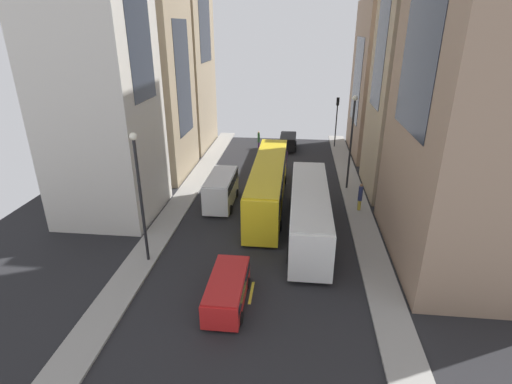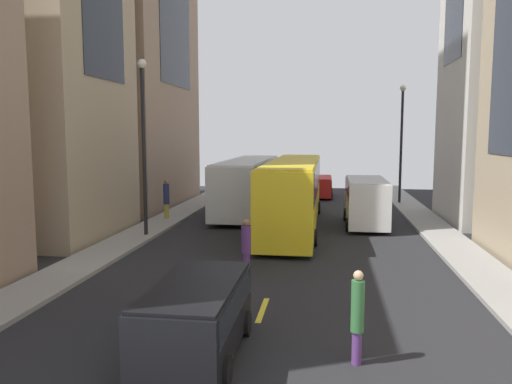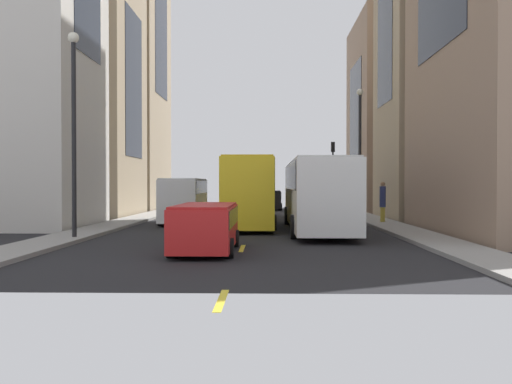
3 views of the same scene
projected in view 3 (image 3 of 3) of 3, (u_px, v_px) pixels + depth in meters
ground_plane at (252, 223)px, 31.40m from camera, size 40.66×40.66×0.00m
sidewalk_west at (378, 222)px, 31.24m from camera, size 1.96×44.00×0.15m
sidewalk_east at (128, 221)px, 31.57m from camera, size 1.96×44.00×0.15m
lane_stripe_0 at (259, 207)px, 52.40m from camera, size 0.16×2.00×0.01m
lane_stripe_1 at (257, 211)px, 44.00m from camera, size 0.16×2.00×0.01m
lane_stripe_2 at (254, 218)px, 35.60m from camera, size 0.16×2.00×0.01m
lane_stripe_3 at (250, 228)px, 27.21m from camera, size 0.16×2.00×0.01m
lane_stripe_4 at (242, 248)px, 18.81m from camera, size 0.16×2.00×0.01m
lane_stripe_5 at (221, 300)px, 10.41m from camera, size 0.16×2.00×0.01m
building_west_0 at (403, 116)px, 46.29m from camera, size 8.27×10.72×16.42m
building_east_1 at (81, 85)px, 37.59m from camera, size 7.54×8.25×18.55m
city_bus_white at (316, 189)px, 25.95m from camera, size 2.80×12.65×3.35m
streetcar_yellow at (252, 187)px, 30.87m from camera, size 2.70×14.93×3.59m
delivery_van_white at (184, 197)px, 30.36m from camera, size 2.25×5.37×2.58m
car_black_0 at (270, 199)px, 47.07m from camera, size 2.04×4.13×1.69m
car_red_1 at (206, 224)px, 17.82m from camera, size 2.06×4.69×1.59m
pedestrian_waiting_curb at (230, 197)px, 47.09m from camera, size 0.29×0.29×2.09m
pedestrian_crossing_near at (270, 200)px, 40.23m from camera, size 0.35×0.35×1.97m
pedestrian_walking_far at (383, 200)px, 29.98m from camera, size 0.35×0.35×2.25m
traffic_light_near_corner at (333, 162)px, 48.10m from camera, size 0.32×0.44×5.91m
streetlamp_near at (74, 114)px, 21.37m from camera, size 0.44×0.44×8.20m
streetlamp_far at (360, 140)px, 34.59m from camera, size 0.44×0.44×8.30m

